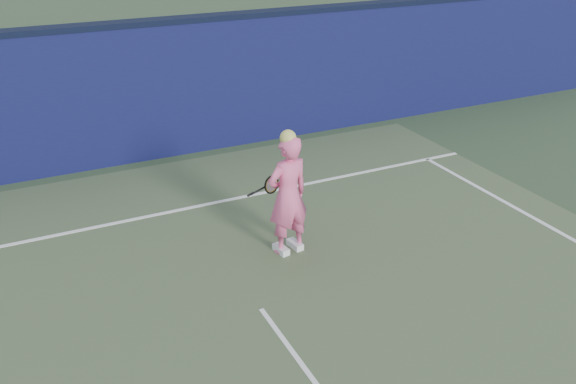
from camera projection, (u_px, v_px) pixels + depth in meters
ground at (298, 360)px, 6.61m from camera, size 80.00×80.00×0.00m
backstop_wall at (142, 94)px, 11.35m from camera, size 24.00×0.40×2.50m
wall_cap at (135, 23)px, 10.79m from camera, size 24.00×0.42×0.10m
player at (288, 195)px, 8.32m from camera, size 0.69×0.51×1.82m
racket at (270, 185)px, 8.63m from camera, size 0.52×0.13×0.27m
court_lines at (312, 378)px, 6.34m from camera, size 11.00×12.04×0.01m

